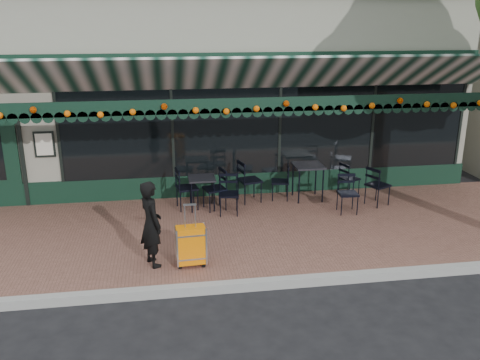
{
  "coord_description": "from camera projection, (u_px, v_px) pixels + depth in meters",
  "views": [
    {
      "loc": [
        -1.19,
        -7.01,
        4.04
      ],
      "look_at": [
        0.13,
        1.6,
        1.26
      ],
      "focal_mm": 38.0,
      "sensor_mm": 36.0,
      "label": 1
    }
  ],
  "objects": [
    {
      "name": "ground",
      "position": [
        247.0,
        287.0,
        8.0
      ],
      "size": [
        80.0,
        80.0,
        0.0
      ],
      "primitive_type": "plane",
      "color": "black",
      "rests_on": "ground"
    },
    {
      "name": "chair_b_front",
      "position": [
        229.0,
        195.0,
        10.46
      ],
      "size": [
        0.47,
        0.47,
        0.84
      ],
      "primitive_type": null,
      "rotation": [
        0.0,
        0.0,
        -0.12
      ],
      "color": "black",
      "rests_on": "sidewalk"
    },
    {
      "name": "curb",
      "position": [
        248.0,
        285.0,
        7.9
      ],
      "size": [
        18.0,
        0.16,
        0.15
      ],
      "primitive_type": "cube",
      "color": "#9E9E99",
      "rests_on": "ground"
    },
    {
      "name": "sidewalk",
      "position": [
        230.0,
        232.0,
        9.86
      ],
      "size": [
        18.0,
        4.0,
        0.15
      ],
      "primitive_type": "cube",
      "color": "brown",
      "rests_on": "ground"
    },
    {
      "name": "chair_b_left",
      "position": [
        214.0,
        189.0,
        10.73
      ],
      "size": [
        0.55,
        0.55,
        0.89
      ],
      "primitive_type": null,
      "rotation": [
        0.0,
        0.0,
        -1.29
      ],
      "color": "black",
      "rests_on": "sidewalk"
    },
    {
      "name": "chair_a_extra",
      "position": [
        378.0,
        185.0,
        10.99
      ],
      "size": [
        0.58,
        0.58,
        0.87
      ],
      "primitive_type": null,
      "rotation": [
        0.0,
        0.0,
        2.02
      ],
      "color": "black",
      "rests_on": "sidewalk"
    },
    {
      "name": "cafe_table_b",
      "position": [
        202.0,
        181.0,
        10.71
      ],
      "size": [
        0.56,
        0.56,
        0.69
      ],
      "color": "black",
      "rests_on": "sidewalk"
    },
    {
      "name": "chair_a_front",
      "position": [
        348.0,
        194.0,
        10.54
      ],
      "size": [
        0.43,
        0.43,
        0.82
      ],
      "primitive_type": null,
      "rotation": [
        0.0,
        0.0,
        -0.07
      ],
      "color": "black",
      "rests_on": "sidewalk"
    },
    {
      "name": "cafe_table_a",
      "position": [
        308.0,
        168.0,
        11.26
      ],
      "size": [
        0.65,
        0.65,
        0.8
      ],
      "color": "black",
      "rests_on": "sidewalk"
    },
    {
      "name": "chair_solo",
      "position": [
        187.0,
        188.0,
        10.76
      ],
      "size": [
        0.52,
        0.52,
        0.9
      ],
      "primitive_type": null,
      "rotation": [
        0.0,
        0.0,
        1.74
      ],
      "color": "black",
      "rests_on": "sidewalk"
    },
    {
      "name": "chair_a_left",
      "position": [
        280.0,
        182.0,
        11.34
      ],
      "size": [
        0.48,
        0.48,
        0.8
      ],
      "primitive_type": null,
      "rotation": [
        0.0,
        0.0,
        -1.78
      ],
      "color": "black",
      "rests_on": "sidewalk"
    },
    {
      "name": "suitcase",
      "position": [
        191.0,
        246.0,
        8.26
      ],
      "size": [
        0.48,
        0.29,
        1.07
      ],
      "rotation": [
        0.0,
        0.0,
        0.06
      ],
      "color": "orange",
      "rests_on": "sidewalk"
    },
    {
      "name": "restaurant_building",
      "position": [
        203.0,
        82.0,
        14.69
      ],
      "size": [
        12.0,
        9.6,
        4.5
      ],
      "color": "gray",
      "rests_on": "ground"
    },
    {
      "name": "chair_a_right",
      "position": [
        349.0,
        179.0,
        11.61
      ],
      "size": [
        0.49,
        0.49,
        0.78
      ],
      "primitive_type": null,
      "rotation": [
        0.0,
        0.0,
        1.91
      ],
      "color": "black",
      "rests_on": "sidewalk"
    },
    {
      "name": "woman",
      "position": [
        151.0,
        224.0,
        8.2
      ],
      "size": [
        0.53,
        0.62,
        1.44
      ],
      "primitive_type": "imported",
      "rotation": [
        0.0,
        0.0,
        1.99
      ],
      "color": "black",
      "rests_on": "sidewalk"
    },
    {
      "name": "chair_b_right",
      "position": [
        250.0,
        181.0,
        11.18
      ],
      "size": [
        0.57,
        0.57,
        0.95
      ],
      "primitive_type": null,
      "rotation": [
        0.0,
        0.0,
        1.81
      ],
      "color": "black",
      "rests_on": "sidewalk"
    }
  ]
}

